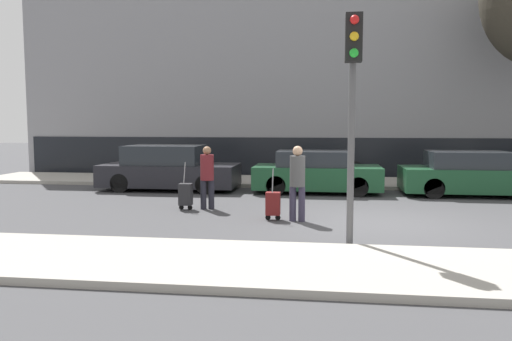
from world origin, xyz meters
TOP-DOWN VIEW (x-y plane):
  - ground_plane at (0.00, 0.00)m, footprint 80.00×80.00m
  - sidewalk_near at (0.00, -3.75)m, footprint 28.00×2.50m
  - sidewalk_far at (0.00, 7.00)m, footprint 28.00×3.00m
  - building_facade at (0.00, 10.69)m, footprint 28.00×3.03m
  - parked_car_0 at (-6.25, 4.70)m, footprint 4.43×1.88m
  - parked_car_1 at (-1.45, 4.67)m, footprint 3.94×1.79m
  - parked_car_2 at (3.21, 4.65)m, footprint 4.17×1.84m
  - pedestrian_left at (-4.14, 1.24)m, footprint 0.34×0.34m
  - trolley_left at (-4.66, 1.07)m, footprint 0.34×0.29m
  - pedestrian_right at (-1.79, -0.03)m, footprint 0.35×0.34m
  - trolley_right at (-2.34, 0.02)m, footprint 0.34×0.29m
  - traffic_light at (-0.75, -2.36)m, footprint 0.28×0.47m
  - parked_bicycle at (-0.64, 6.83)m, footprint 1.77×0.06m

SIDE VIEW (x-z plane):
  - ground_plane at x=0.00m, z-range 0.00..0.00m
  - sidewalk_near at x=0.00m, z-range 0.00..0.12m
  - sidewalk_far at x=0.00m, z-range 0.00..0.12m
  - trolley_right at x=-2.34m, z-range -0.21..0.96m
  - trolley_left at x=-4.66m, z-range -0.21..0.99m
  - parked_bicycle at x=-0.64m, z-range 0.01..0.97m
  - parked_car_1 at x=-1.45m, z-range -0.03..1.28m
  - parked_car_2 at x=3.21m, z-range -0.04..1.30m
  - parked_car_0 at x=-6.25m, z-range -0.05..1.41m
  - pedestrian_left at x=-4.14m, z-range 0.10..1.70m
  - pedestrian_right at x=-1.79m, z-range 0.11..1.80m
  - traffic_light at x=-0.75m, z-range 0.84..4.84m
  - building_facade at x=0.00m, z-range -0.01..9.42m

